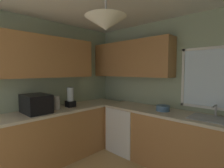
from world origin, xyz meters
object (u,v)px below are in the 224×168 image
dishwasher (127,129)px  microwave (36,104)px  sink_assembly (213,119)px  bowl (163,108)px  blender_appliance (70,98)px  kettle (56,103)px

dishwasher → microwave: 1.74m
sink_assembly → bowl: size_ratio=2.59×
dishwasher → sink_assembly: (1.47, 0.04, 0.48)m
blender_appliance → bowl: bearing=32.4°
microwave → sink_assembly: microwave is taller
bowl → blender_appliance: (-1.40, -0.89, 0.12)m
sink_assembly → blender_appliance: (-2.13, -0.89, 0.15)m
blender_appliance → microwave: bearing=-90.0°
dishwasher → bowl: bowl is taller
dishwasher → blender_appliance: size_ratio=2.38×
dishwasher → bowl: bearing=2.3°
kettle → bowl: (1.38, 1.18, -0.07)m
sink_assembly → dishwasher: bearing=-178.6°
kettle → sink_assembly: bearing=29.3°
bowl → blender_appliance: 1.66m
dishwasher → sink_assembly: 1.55m
dishwasher → sink_assembly: bearing=1.4°
bowl → dishwasher: bearing=-177.7°
kettle → bowl: 1.81m
dishwasher → sink_assembly: sink_assembly is taller
microwave → bowl: microwave is taller
bowl → blender_appliance: bearing=-147.6°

